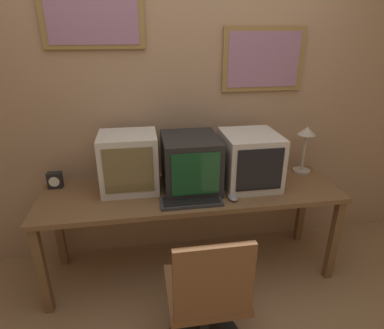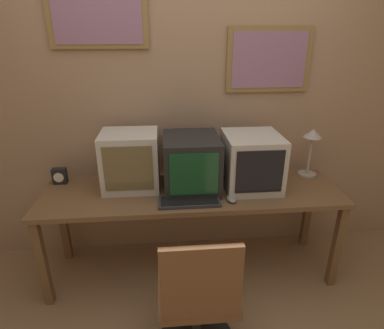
{
  "view_description": "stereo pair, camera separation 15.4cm",
  "coord_description": "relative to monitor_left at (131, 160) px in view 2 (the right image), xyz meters",
  "views": [
    {
      "loc": [
        -0.34,
        -1.2,
        1.82
      ],
      "look_at": [
        0.0,
        0.87,
        0.93
      ],
      "focal_mm": 30.0,
      "sensor_mm": 36.0,
      "label": 1
    },
    {
      "loc": [
        -0.19,
        -1.22,
        1.82
      ],
      "look_at": [
        0.0,
        0.87,
        0.93
      ],
      "focal_mm": 30.0,
      "sensor_mm": 36.0,
      "label": 2
    }
  ],
  "objects": [
    {
      "name": "monitor_center",
      "position": [
        0.45,
        -0.05,
        -0.01
      ],
      "size": [
        0.4,
        0.45,
        0.4
      ],
      "color": "black",
      "rests_on": "desk"
    },
    {
      "name": "monitor_left",
      "position": [
        0.0,
        0.0,
        0.0
      ],
      "size": [
        0.41,
        0.35,
        0.42
      ],
      "color": "beige",
      "rests_on": "desk"
    },
    {
      "name": "mouse_near_keyboard",
      "position": [
        0.7,
        -0.29,
        -0.19
      ],
      "size": [
        0.07,
        0.11,
        0.04
      ],
      "color": "gray",
      "rests_on": "desk"
    },
    {
      "name": "desk_lamp",
      "position": [
        1.41,
        0.08,
        0.07
      ],
      "size": [
        0.14,
        0.14,
        0.39
      ],
      "color": "#B2A899",
      "rests_on": "desk"
    },
    {
      "name": "desk_clock",
      "position": [
        -0.56,
        0.11,
        -0.15
      ],
      "size": [
        0.1,
        0.06,
        0.12
      ],
      "color": "black",
      "rests_on": "desk"
    },
    {
      "name": "desk",
      "position": [
        0.44,
        -0.12,
        -0.29
      ],
      "size": [
        2.19,
        0.61,
        0.72
      ],
      "color": "brown",
      "rests_on": "ground_plane"
    },
    {
      "name": "monitor_right",
      "position": [
        0.89,
        -0.07,
        -0.01
      ],
      "size": [
        0.4,
        0.43,
        0.4
      ],
      "color": "beige",
      "rests_on": "desk"
    },
    {
      "name": "wall_back",
      "position": [
        0.44,
        0.29,
        0.37
      ],
      "size": [
        8.0,
        0.08,
        2.6
      ],
      "color": "tan",
      "rests_on": "ground_plane"
    },
    {
      "name": "keyboard_main",
      "position": [
        0.41,
        -0.29,
        -0.2
      ],
      "size": [
        0.42,
        0.16,
        0.03
      ],
      "color": "#333338",
      "rests_on": "desk"
    },
    {
      "name": "office_chair",
      "position": [
        0.41,
        -0.84,
        -0.56
      ],
      "size": [
        0.47,
        0.47,
        0.88
      ],
      "color": "black",
      "rests_on": "ground_plane"
    }
  ]
}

